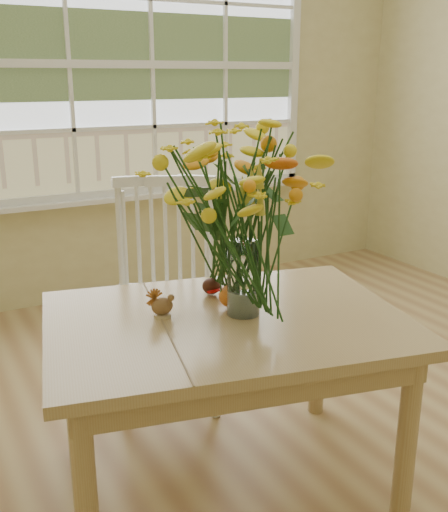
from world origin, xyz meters
TOP-DOWN VIEW (x-y plane):
  - floor at (0.00, 0.00)m, footprint 4.00×4.50m
  - wall_back at (0.00, 2.25)m, footprint 4.00×0.02m
  - window at (0.00, 2.21)m, footprint 2.42×0.12m
  - dining_table at (-0.62, 0.07)m, footprint 1.41×1.14m
  - windsor_chair at (-0.54, 0.80)m, footprint 0.61×0.60m
  - flower_vase at (-0.55, 0.07)m, footprint 0.55×0.55m
  - pumpkin at (-0.56, 0.13)m, footprint 0.11×0.11m
  - turkey_figurine at (-0.82, 0.19)m, footprint 0.08×0.06m
  - dark_gourd at (-0.57, 0.30)m, footprint 0.13×0.11m

SIDE VIEW (x-z plane):
  - floor at x=0.00m, z-range -0.01..0.00m
  - windsor_chair at x=-0.54m, z-range 0.06..1.08m
  - dining_table at x=-0.62m, z-range 0.24..0.91m
  - dark_gourd at x=-0.57m, z-range 0.67..0.73m
  - turkey_figurine at x=-0.82m, z-range 0.66..0.75m
  - pumpkin at x=-0.56m, z-range 0.67..0.75m
  - flower_vase at x=-0.55m, z-range 0.73..1.39m
  - wall_back at x=0.00m, z-range 0.00..2.70m
  - window at x=0.00m, z-range 0.66..2.40m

